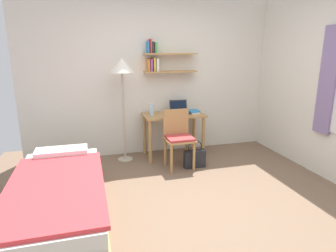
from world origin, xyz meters
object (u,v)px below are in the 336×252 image
object	(u,v)px
standing_lamp	(122,72)
handbag	(195,158)
bed	(59,200)
laptop	(179,110)
desk	(173,122)
book_stack	(193,111)
desk_chair	(178,136)
water_bottle	(152,110)

from	to	relation	value
standing_lamp	handbag	size ratio (longest dim) A/B	3.74
handbag	bed	bearing A→B (deg)	-152.63
bed	standing_lamp	world-z (taller)	standing_lamp
laptop	bed	bearing A→B (deg)	-138.32
laptop	handbag	world-z (taller)	laptop
handbag	laptop	bearing A→B (deg)	93.88
standing_lamp	desk	bearing A→B (deg)	0.84
book_stack	desk_chair	bearing A→B (deg)	-130.72
desk	water_bottle	size ratio (longest dim) A/B	4.95
desk_chair	handbag	bearing A→B (deg)	-24.84
standing_lamp	water_bottle	bearing A→B (deg)	-0.69
bed	laptop	bearing A→B (deg)	41.68
book_stack	handbag	size ratio (longest dim) A/B	0.54
desk	book_stack	distance (m)	0.38
laptop	book_stack	distance (m)	0.24
desk	book_stack	world-z (taller)	book_stack
laptop	handbag	size ratio (longest dim) A/B	0.71
laptop	book_stack	size ratio (longest dim) A/B	1.30
water_bottle	book_stack	world-z (taller)	water_bottle
laptop	desk_chair	bearing A→B (deg)	-108.68
bed	desk_chair	xyz separation A→B (m)	(1.65, 1.08, 0.26)
desk	water_bottle	bearing A→B (deg)	-177.27
desk	handbag	distance (m)	0.76
laptop	handbag	bearing A→B (deg)	-86.12
desk	laptop	size ratio (longest dim) A/B	3.21
standing_lamp	water_bottle	size ratio (longest dim) A/B	8.16
standing_lamp	laptop	world-z (taller)	standing_lamp
bed	desk	world-z (taller)	desk
desk_chair	standing_lamp	distance (m)	1.30
water_bottle	handbag	size ratio (longest dim) A/B	0.46
book_stack	handbag	bearing A→B (deg)	-107.28
bed	water_bottle	distance (m)	2.15
water_bottle	handbag	world-z (taller)	water_bottle
desk	standing_lamp	distance (m)	1.19
standing_lamp	handbag	xyz separation A→B (m)	(0.99, -0.59, -1.28)
desk_chair	book_stack	distance (m)	0.69
water_bottle	desk	bearing A→B (deg)	2.73
water_bottle	handbag	xyz separation A→B (m)	(0.53, -0.59, -0.67)
desk_chair	book_stack	xyz separation A→B (m)	(0.42, 0.48, 0.25)
book_stack	handbag	xyz separation A→B (m)	(-0.18, -0.59, -0.60)
bed	desk	bearing A→B (deg)	42.49
desk	laptop	world-z (taller)	laptop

